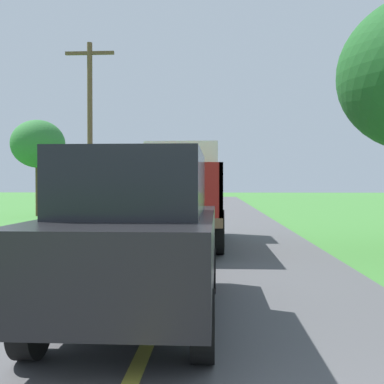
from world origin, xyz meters
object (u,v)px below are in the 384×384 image
(roadside_tree_far_left, at_px, (38,144))
(following_car, at_px, (140,234))
(utility_pole_roadside, at_px, (90,128))
(banana_truck_near, at_px, (180,191))

(roadside_tree_far_left, bearing_deg, following_car, -65.06)
(utility_pole_roadside, bearing_deg, following_car, -71.73)
(utility_pole_roadside, relative_size, roadside_tree_far_left, 1.40)
(banana_truck_near, relative_size, utility_pole_roadside, 0.82)
(banana_truck_near, height_order, following_car, banana_truck_near)
(roadside_tree_far_left, bearing_deg, banana_truck_near, -52.32)
(banana_truck_near, relative_size, roadside_tree_far_left, 1.15)
(banana_truck_near, xyz_separation_m, following_car, (0.13, -7.50, -0.40))
(following_car, bearing_deg, banana_truck_near, 91.03)
(utility_pole_roadside, height_order, roadside_tree_far_left, utility_pole_roadside)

